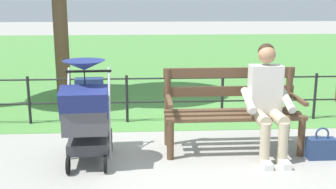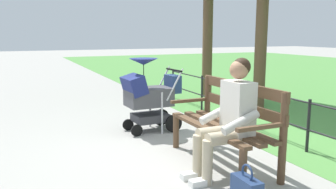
# 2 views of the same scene
# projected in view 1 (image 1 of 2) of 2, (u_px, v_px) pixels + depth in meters

# --- Properties ---
(ground_plane) EXTENTS (60.00, 60.00, 0.00)m
(ground_plane) POSITION_uv_depth(u_px,v_px,m) (183.00, 152.00, 4.85)
(ground_plane) COLOR #9E9B93
(grass_lawn) EXTENTS (40.00, 16.00, 0.01)m
(grass_lawn) POSITION_uv_depth(u_px,v_px,m) (157.00, 55.00, 13.41)
(grass_lawn) COLOR #518E42
(grass_lawn) RESTS_ON ground
(park_bench) EXTENTS (1.60, 0.61, 0.96)m
(park_bench) POSITION_uv_depth(u_px,v_px,m) (231.00, 106.00, 4.88)
(park_bench) COLOR brown
(park_bench) RESTS_ON ground
(person_on_bench) EXTENTS (0.53, 0.74, 1.28)m
(person_on_bench) POSITION_uv_depth(u_px,v_px,m) (267.00, 97.00, 4.65)
(person_on_bench) COLOR tan
(person_on_bench) RESTS_ON ground
(stroller) EXTENTS (0.54, 0.91, 1.15)m
(stroller) POSITION_uv_depth(u_px,v_px,m) (87.00, 111.00, 4.40)
(stroller) COLOR black
(stroller) RESTS_ON ground
(handbag) EXTENTS (0.32, 0.14, 0.37)m
(handbag) POSITION_uv_depth(u_px,v_px,m) (321.00, 148.00, 4.63)
(handbag) COLOR navy
(handbag) RESTS_ON ground
(park_fence) EXTENTS (7.04, 0.04, 0.70)m
(park_fence) POSITION_uv_depth(u_px,v_px,m) (175.00, 94.00, 5.99)
(park_fence) COLOR black
(park_fence) RESTS_ON ground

